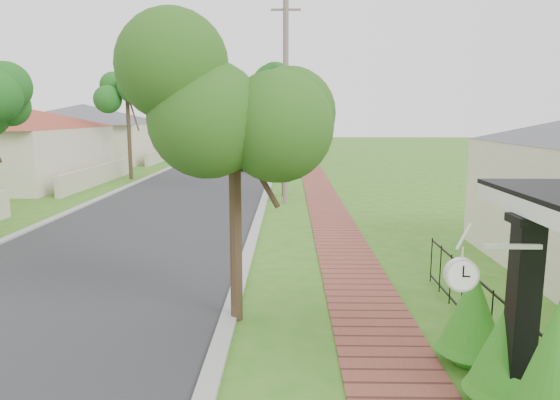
% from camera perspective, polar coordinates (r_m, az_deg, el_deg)
% --- Properties ---
extents(ground, '(160.00, 160.00, 0.00)m').
position_cam_1_polar(ground, '(7.86, -12.52, -18.35)').
color(ground, '#32721B').
rests_on(ground, ground).
extents(road, '(7.00, 120.00, 0.02)m').
position_cam_1_polar(road, '(27.40, -8.90, 1.83)').
color(road, '#28282B').
rests_on(road, ground).
extents(kerb_right, '(0.30, 120.00, 0.10)m').
position_cam_1_polar(kerb_right, '(27.01, -1.24, 1.83)').
color(kerb_right, '#9E9E99').
rests_on(kerb_right, ground).
extents(kerb_left, '(0.30, 120.00, 0.10)m').
position_cam_1_polar(kerb_left, '(28.26, -16.21, 1.79)').
color(kerb_left, '#9E9E99').
rests_on(kerb_left, ground).
extents(sidewalk, '(1.50, 120.00, 0.03)m').
position_cam_1_polar(sidewalk, '(27.03, 4.27, 1.81)').
color(sidewalk, brown).
rests_on(sidewalk, ground).
extents(porch_post, '(0.48, 0.48, 2.52)m').
position_cam_1_polar(porch_post, '(6.87, 25.81, -13.05)').
color(porch_post, black).
rests_on(porch_post, ground).
extents(picket_fence, '(0.03, 8.02, 1.00)m').
position_cam_1_polar(picket_fence, '(8.07, 24.81, -14.09)').
color(picket_fence, black).
rests_on(picket_fence, ground).
extents(street_trees, '(10.70, 37.65, 5.89)m').
position_cam_1_polar(street_trees, '(33.91, -6.87, 11.03)').
color(street_trees, '#382619').
rests_on(street_trees, ground).
extents(hedge_row, '(0.93, 4.32, 1.98)m').
position_cam_1_polar(hedge_row, '(6.47, 27.04, -17.55)').
color(hedge_row, '#146717').
rests_on(hedge_row, ground).
extents(far_house_grey, '(15.56, 15.56, 4.60)m').
position_cam_1_polar(far_house_grey, '(44.05, -21.39, 7.25)').
color(far_house_grey, beige).
rests_on(far_house_grey, ground).
extents(parked_car_red, '(2.02, 4.63, 1.55)m').
position_cam_1_polar(parked_car_red, '(35.00, -3.42, 4.87)').
color(parked_car_red, '#5A150D').
rests_on(parked_car_red, ground).
extents(parked_car_white, '(1.70, 3.96, 1.27)m').
position_cam_1_polar(parked_car_white, '(34.77, -1.13, 4.62)').
color(parked_car_white, silver).
rests_on(parked_car_white, ground).
extents(near_tree, '(1.83, 1.83, 4.69)m').
position_cam_1_polar(near_tree, '(8.61, -5.29, 10.00)').
color(near_tree, '#382619').
rests_on(near_tree, ground).
extents(utility_pole, '(1.20, 0.24, 8.22)m').
position_cam_1_polar(utility_pole, '(20.80, 0.65, 11.02)').
color(utility_pole, '#7B6A60').
rests_on(utility_pole, ground).
extents(station_clock, '(1.04, 0.13, 0.54)m').
position_cam_1_polar(station_clock, '(5.93, 20.44, -7.72)').
color(station_clock, silver).
rests_on(station_clock, ground).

